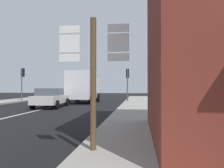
{
  "coord_description": "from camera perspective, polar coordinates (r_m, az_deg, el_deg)",
  "views": [
    {
      "loc": [
        6.77,
        -4.77,
        1.6
      ],
      "look_at": [
        5.13,
        8.74,
        1.75
      ],
      "focal_mm": 36.32,
      "sensor_mm": 36.0,
      "label": 1
    }
  ],
  "objects": [
    {
      "name": "route_sign_post",
      "position": [
        5.28,
        -4.71,
        2.71
      ],
      "size": [
        1.66,
        0.14,
        3.2
      ],
      "color": "brown",
      "rests_on": "ground"
    },
    {
      "name": "traffic_light_far_left",
      "position": [
        25.86,
        -21.61,
        1.66
      ],
      "size": [
        0.3,
        0.49,
        3.54
      ],
      "color": "#47474C",
      "rests_on": "ground"
    },
    {
      "name": "sedan_far",
      "position": [
        17.95,
        -15.19,
        -3.3
      ],
      "size": [
        2.16,
        4.29,
        1.47
      ],
      "color": "beige",
      "rests_on": "ground"
    },
    {
      "name": "ground_plane",
      "position": [
        16.33,
        -17.71,
        -6.24
      ],
      "size": [
        80.0,
        80.0,
        0.0
      ],
      "primitive_type": "plane",
      "color": "black"
    },
    {
      "name": "delivery_truck",
      "position": [
        22.31,
        -7.28,
        -0.51
      ],
      "size": [
        2.5,
        5.01,
        3.05
      ],
      "color": "silver",
      "rests_on": "ground"
    },
    {
      "name": "lane_centre_stripe",
      "position": [
        12.82,
        -25.25,
        -7.73
      ],
      "size": [
        0.16,
        12.0,
        0.01
      ],
      "primitive_type": "cube",
      "color": "silver",
      "rests_on": "ground"
    },
    {
      "name": "traffic_light_far_right",
      "position": [
        22.84,
        3.94,
        1.62
      ],
      "size": [
        0.3,
        0.49,
        3.38
      ],
      "color": "#47474C",
      "rests_on": "ground"
    },
    {
      "name": "sidewalk_right",
      "position": [
        12.86,
        6.82,
        -7.47
      ],
      "size": [
        2.92,
        44.0,
        0.14
      ],
      "primitive_type": "cube",
      "color": "gray",
      "rests_on": "ground"
    }
  ]
}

